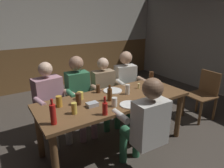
{
  "coord_description": "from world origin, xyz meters",
  "views": [
    {
      "loc": [
        -1.4,
        -2.19,
        1.84
      ],
      "look_at": [
        0.0,
        -0.01,
        0.95
      ],
      "focal_mm": 32.25,
      "sensor_mm": 36.0,
      "label": 1
    }
  ],
  "objects": [
    {
      "name": "plate_1",
      "position": [
        0.12,
        0.16,
        0.77
      ],
      "size": [
        0.28,
        0.28,
        0.01
      ],
      "primitive_type": "cylinder",
      "color": "white",
      "rests_on": "dining_table"
    },
    {
      "name": "condiment_caddy",
      "position": [
        -0.38,
        -0.14,
        0.79
      ],
      "size": [
        0.14,
        0.1,
        0.05
      ],
      "primitive_type": "cube",
      "color": "#B2B7BC",
      "rests_on": "dining_table"
    },
    {
      "name": "pint_glass_5",
      "position": [
        -0.09,
        0.22,
        0.82
      ],
      "size": [
        0.06,
        0.06,
        0.12
      ],
      "primitive_type": "cylinder",
      "color": "#4C2D19",
      "rests_on": "dining_table"
    },
    {
      "name": "pint_glass_4",
      "position": [
        -0.15,
        -0.29,
        0.82
      ],
      "size": [
        0.07,
        0.07,
        0.12
      ],
      "primitive_type": "cylinder",
      "color": "white",
      "rests_on": "dining_table"
    },
    {
      "name": "person_0",
      "position": [
        -0.7,
        0.57,
        0.67
      ],
      "size": [
        0.58,
        0.57,
        1.21
      ],
      "rotation": [
        0.0,
        0.0,
        3.3
      ],
      "color": "#B78493",
      "rests_on": "ground_plane"
    },
    {
      "name": "pint_glass_8",
      "position": [
        0.23,
        -0.06,
        0.83
      ],
      "size": [
        0.06,
        0.06,
        0.14
      ],
      "primitive_type": "cylinder",
      "color": "white",
      "rests_on": "dining_table"
    },
    {
      "name": "pint_glass_2",
      "position": [
        -0.5,
        -0.01,
        0.84
      ],
      "size": [
        0.07,
        0.07,
        0.15
      ],
      "primitive_type": "cylinder",
      "color": "#4C2D19",
      "rests_on": "dining_table"
    },
    {
      "name": "bottle_2",
      "position": [
        -0.36,
        -0.42,
        0.84
      ],
      "size": [
        0.06,
        0.06,
        0.22
      ],
      "color": "red",
      "rests_on": "dining_table"
    },
    {
      "name": "pint_glass_3",
      "position": [
        -0.41,
        0.14,
        0.81
      ],
      "size": [
        0.08,
        0.08,
        0.1
      ],
      "primitive_type": "cylinder",
      "color": "#E5C64C",
      "rests_on": "dining_table"
    },
    {
      "name": "pint_glass_0",
      "position": [
        -0.64,
        -0.21,
        0.83
      ],
      "size": [
        0.06,
        0.06,
        0.13
      ],
      "primitive_type": "cylinder",
      "color": "#E5C64C",
      "rests_on": "dining_table"
    },
    {
      "name": "dining_table",
      "position": [
        0.0,
        -0.07,
        0.66
      ],
      "size": [
        2.09,
        0.82,
        0.76
      ],
      "color": "brown",
      "rests_on": "ground_plane"
    },
    {
      "name": "table_candle",
      "position": [
        0.52,
        0.04,
        0.8
      ],
      "size": [
        0.04,
        0.04,
        0.08
      ],
      "primitive_type": "cylinder",
      "color": "#F9E08C",
      "rests_on": "dining_table"
    },
    {
      "name": "back_wall_wainscot",
      "position": [
        0.0,
        3.04,
        0.54
      ],
      "size": [
        6.5,
        0.12,
        1.08
      ],
      "primitive_type": "cube",
      "color": "brown",
      "rests_on": "ground_plane"
    },
    {
      "name": "bottle_0",
      "position": [
        -0.91,
        -0.31,
        0.88
      ],
      "size": [
        0.06,
        0.06,
        0.28
      ],
      "color": "red",
      "rests_on": "dining_table"
    },
    {
      "name": "person_2",
      "position": [
        0.23,
        0.56,
        0.64
      ],
      "size": [
        0.53,
        0.52,
        1.17
      ],
      "rotation": [
        0.0,
        0.0,
        3.07
      ],
      "color": "#997F60",
      "rests_on": "ground_plane"
    },
    {
      "name": "pint_glass_1",
      "position": [
        -0.72,
        0.07,
        0.83
      ],
      "size": [
        0.08,
        0.08,
        0.14
      ],
      "primitive_type": "cylinder",
      "color": "gold",
      "rests_on": "dining_table"
    },
    {
      "name": "person_3",
      "position": [
        0.69,
        0.56,
        0.68
      ],
      "size": [
        0.55,
        0.57,
        1.23
      ],
      "rotation": [
        0.0,
        0.0,
        2.97
      ],
      "color": "silver",
      "rests_on": "ground_plane"
    },
    {
      "name": "ground_plane",
      "position": [
        0.0,
        0.0,
        0.0
      ],
      "size": [
        7.8,
        7.8,
        0.0
      ],
      "primitive_type": "plane",
      "color": "#423A33"
    },
    {
      "name": "pint_glass_6",
      "position": [
        0.99,
        0.26,
        0.84
      ],
      "size": [
        0.08,
        0.08,
        0.15
      ],
      "primitive_type": "cylinder",
      "color": "#4C2D19",
      "rests_on": "dining_table"
    },
    {
      "name": "bottle_1",
      "position": [
        -0.1,
        -0.11,
        0.85
      ],
      "size": [
        0.06,
        0.06,
        0.22
      ],
      "color": "#593314",
      "rests_on": "dining_table"
    },
    {
      "name": "person_1",
      "position": [
        -0.24,
        0.56,
        0.69
      ],
      "size": [
        0.5,
        0.55,
        1.25
      ],
      "rotation": [
        0.0,
        0.0,
        3.11
      ],
      "color": "#33724C",
      "rests_on": "ground_plane"
    },
    {
      "name": "person_4",
      "position": [
        0.0,
        -0.71,
        0.68
      ],
      "size": [
        0.54,
        0.53,
        1.24
      ],
      "rotation": [
        0.0,
        0.0,
        -0.04
      ],
      "color": "silver",
      "rests_on": "ground_plane"
    },
    {
      "name": "chair_empty_near_left",
      "position": [
        1.86,
        -0.22,
        0.48
      ],
      "size": [
        0.47,
        0.47,
        0.88
      ],
      "rotation": [
        0.0,
        0.0,
        1.49
      ],
      "color": "brown",
      "rests_on": "ground_plane"
    },
    {
      "name": "back_wall_upper",
      "position": [
        0.0,
        3.04,
        1.76
      ],
      "size": [
        6.5,
        0.12,
        1.37
      ],
      "primitive_type": "cube",
      "color": "beige"
    },
    {
      "name": "plate_0",
      "position": [
        0.03,
        -0.37,
        0.77
      ],
      "size": [
        0.25,
        0.25,
        0.01
      ],
      "primitive_type": "cylinder",
      "color": "white",
      "rests_on": "dining_table"
    },
    {
      "name": "pint_glass_7",
      "position": [
        0.33,
        -0.38,
        0.84
      ],
      "size": [
        0.08,
        0.08,
        0.16
      ],
      "primitive_type": "cylinder",
      "color": "#E5C64C",
      "rests_on": "dining_table"
    }
  ]
}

